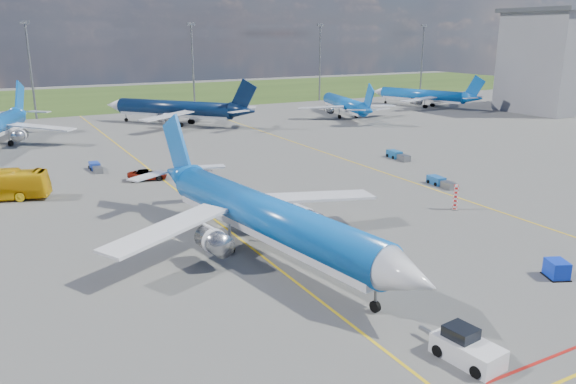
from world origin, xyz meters
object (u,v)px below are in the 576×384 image
bg_jet_n (176,125)px  uld_container (557,269)px  bg_jet_ene (421,107)px  baggage_tug_c (96,167)px  warning_post (456,197)px  pushback_tug (466,348)px  service_car_b (147,175)px  service_car_c (202,178)px  baggage_tug_w (440,182)px  baggage_tug_e (398,156)px  bg_jet_ne (345,117)px  main_airliner (268,255)px

bg_jet_n → uld_container: (3.13, -94.99, 0.75)m
bg_jet_ene → baggage_tug_c: bearing=-0.1°
warning_post → pushback_tug: 32.38m
warning_post → service_car_b: size_ratio=0.56×
service_car_b → service_car_c: service_car_b is taller
baggage_tug_w → pushback_tug: bearing=-126.8°
baggage_tug_w → baggage_tug_e: bearing=74.6°
warning_post → bg_jet_n: bg_jet_n is taller
service_car_c → baggage_tug_w: size_ratio=0.92×
bg_jet_ne → bg_jet_ene: bearing=-154.2°
bg_jet_ene → baggage_tug_w: (-55.37, -66.77, 0.51)m
bg_jet_ne → uld_container: (-37.56, -87.49, 0.75)m
bg_jet_ne → service_car_c: 68.58m
warning_post → service_car_c: (-21.61, 25.78, -0.84)m
pushback_tug → baggage_tug_c: bearing=92.6°
uld_container → baggage_tug_e: 46.79m
service_car_b → baggage_tug_w: service_car_b is taller
uld_container → baggage_tug_c: uld_container is taller
bg_jet_ne → bg_jet_ene: 30.80m
bg_jet_ne → baggage_tug_e: (-19.47, -44.35, 0.54)m
bg_jet_ene → main_airliner: (-86.91, -77.81, 0.00)m
bg_jet_ene → baggage_tug_w: 86.74m
bg_jet_n → baggage_tug_e: bg_jet_n is taller
service_car_c → baggage_tug_e: (33.46, -0.75, -0.11)m
service_car_c → baggage_tug_c: size_ratio=0.96×
bg_jet_ne → baggage_tug_c: bg_jet_ne is taller
bg_jet_ne → uld_container: bearing=80.7°
baggage_tug_e → bg_jet_ene: bearing=51.1°
service_car_c → baggage_tug_w: bearing=5.2°
uld_container → service_car_b: 53.54m
bg_jet_ne → service_car_c: size_ratio=7.70×
warning_post → baggage_tug_e: size_ratio=0.57×
bg_jet_ene → warning_post: bearing=30.3°
service_car_c → baggage_tug_c: service_car_c is taller
service_car_b → bg_jet_n: bearing=-10.0°
pushback_tug → uld_container: (15.95, 5.47, -0.08)m
baggage_tug_w → baggage_tug_c: baggage_tug_w is taller
warning_post → baggage_tug_c: size_ratio=0.64×
warning_post → baggage_tug_c: 52.14m
bg_jet_n → main_airliner: bearing=37.9°
uld_container → service_car_b: uld_container is taller
bg_jet_ene → bg_jet_ne: bearing=-8.8°
bg_jet_n → bg_jet_ene: 70.85m
warning_post → bg_jet_ene: bearing=50.9°
warning_post → bg_jet_n: 77.46m
pushback_tug → service_car_b: bearing=88.8°
bg_jet_ne → baggage_tug_c: (-64.57, -29.22, 0.49)m
baggage_tug_c → main_airliner: bearing=-79.8°
bg_jet_ene → main_airliner: bearing=21.2°
warning_post → bg_jet_n: size_ratio=0.08×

